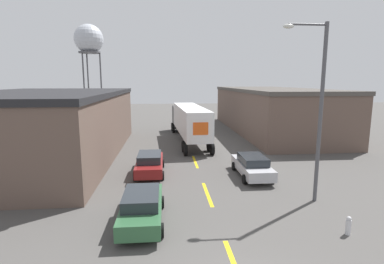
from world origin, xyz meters
The scene contains 10 objects.
road_centerline centered at (0.00, 8.95, 0.00)m, with size 0.20×17.79×0.01m.
warehouse_left centered at (-12.76, 18.84, 2.79)m, with size 12.58×22.57×5.57m.
warehouse_right centered at (11.28, 30.34, 2.77)m, with size 9.60×25.58×5.53m.
semi_truck centered at (0.15, 24.86, 2.32)m, with size 3.49×15.65×3.83m.
parked_car_left_near centered at (-3.48, 5.79, 0.76)m, with size 2.01×4.80×1.47m.
parked_car_left_far centered at (-3.48, 13.17, 0.76)m, with size 2.01×4.80×1.47m.
parked_car_right_mid centered at (3.48, 11.90, 0.76)m, with size 2.01×4.80×1.47m.
water_tower centered at (-16.69, 53.59, 14.22)m, with size 5.46×5.46×17.16m.
street_lamp centered at (5.43, 7.46, 5.29)m, with size 2.34×0.32×9.30m.
fire_hydrant centered at (5.27, 3.83, 0.40)m, with size 0.22×0.22×0.81m.
Camera 1 is at (-2.36, -7.29, 6.40)m, focal length 28.00 mm.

